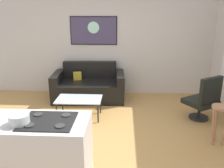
% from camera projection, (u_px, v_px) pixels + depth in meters
% --- Properties ---
extents(ground, '(6.40, 6.40, 0.04)m').
position_uv_depth(ground, '(102.00, 138.00, 4.14)').
color(ground, '#B28548').
extents(back_wall, '(6.40, 0.05, 2.80)m').
position_uv_depth(back_wall, '(110.00, 40.00, 6.03)').
color(back_wall, beige).
rests_on(back_wall, ground).
extents(couch, '(1.77, 1.03, 0.88)m').
position_uv_depth(couch, '(89.00, 87.00, 5.88)').
color(couch, black).
rests_on(couch, ground).
extents(coffee_table, '(0.92, 0.55, 0.41)m').
position_uv_depth(coffee_table, '(79.00, 100.00, 4.81)').
color(coffee_table, silver).
rests_on(coffee_table, ground).
extents(armchair, '(0.76, 0.75, 0.93)m').
position_uv_depth(armchair, '(204.00, 99.00, 4.66)').
color(armchair, black).
rests_on(armchair, ground).
extents(bar_stool, '(0.33, 0.32, 0.68)m').
position_uv_depth(bar_stool, '(220.00, 116.00, 3.78)').
color(bar_stool, '#A67350').
rests_on(bar_stool, ground).
extents(kitchen_counter, '(1.42, 0.66, 0.93)m').
position_uv_depth(kitchen_counter, '(31.00, 155.00, 2.85)').
color(kitchen_counter, silver).
rests_on(kitchen_counter, ground).
extents(mixing_bowl, '(0.23, 0.23, 0.12)m').
position_uv_depth(mixing_bowl, '(19.00, 120.00, 2.61)').
color(mixing_bowl, silver).
rests_on(mixing_bowl, kitchen_counter).
extents(wall_painting, '(1.19, 0.03, 0.71)m').
position_uv_depth(wall_painting, '(94.00, 31.00, 5.94)').
color(wall_painting, black).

